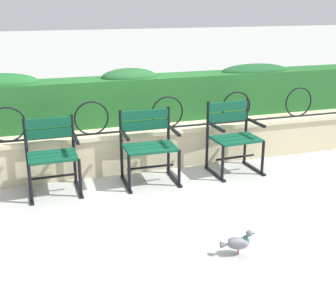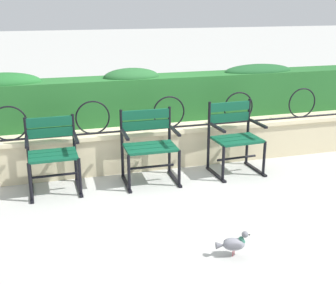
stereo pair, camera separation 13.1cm
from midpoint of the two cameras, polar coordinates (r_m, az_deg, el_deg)
ground_plane at (r=5.10m, az=-0.29°, el=-6.32°), size 60.00×60.00×0.00m
stone_wall at (r=5.77m, az=-2.84°, el=-0.64°), size 6.81×0.41×0.52m
iron_arch_fence at (r=5.52m, az=-5.11°, el=3.20°), size 6.28×0.02×0.42m
hedge_row at (r=6.00m, az=-4.17°, el=5.90°), size 6.67×0.47×0.73m
park_chair_left at (r=5.14m, az=-15.43°, el=-1.36°), size 0.57×0.53×0.83m
park_chair_centre at (r=5.25m, az=-3.24°, el=-0.22°), size 0.64×0.53×0.86m
park_chair_right at (r=5.61m, az=7.72°, el=0.89°), size 0.63×0.55×0.89m
pigeon_near_chairs at (r=3.91m, az=8.00°, el=-12.70°), size 0.29×0.14×0.22m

